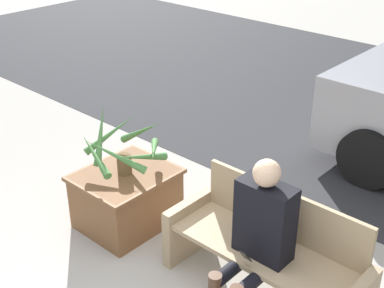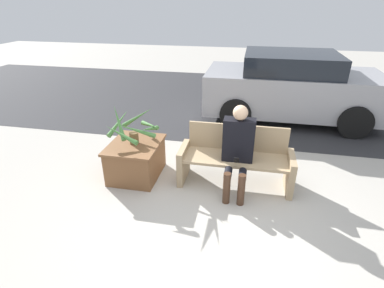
{
  "view_description": "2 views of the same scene",
  "coord_description": "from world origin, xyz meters",
  "px_view_note": "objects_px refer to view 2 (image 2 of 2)",
  "views": [
    {
      "loc": [
        2.09,
        -1.99,
        3.15
      ],
      "look_at": [
        -0.83,
        1.25,
        0.9
      ],
      "focal_mm": 50.0,
      "sensor_mm": 36.0,
      "label": 1
    },
    {
      "loc": [
        0.38,
        -3.08,
        2.63
      ],
      "look_at": [
        -0.43,
        0.94,
        0.61
      ],
      "focal_mm": 28.0,
      "sensor_mm": 36.0,
      "label": 2
    }
  ],
  "objects_px": {
    "parked_car": "(291,87)",
    "potted_plant": "(134,127)",
    "planter_box": "(136,158)",
    "bench": "(236,159)",
    "person_seated": "(238,146)"
  },
  "relations": [
    {
      "from": "parked_car",
      "to": "potted_plant",
      "type": "bearing_deg",
      "value": -129.46
    },
    {
      "from": "planter_box",
      "to": "potted_plant",
      "type": "bearing_deg",
      "value": -49.71
    },
    {
      "from": "bench",
      "to": "planter_box",
      "type": "bearing_deg",
      "value": -175.79
    },
    {
      "from": "planter_box",
      "to": "parked_car",
      "type": "height_order",
      "value": "parked_car"
    },
    {
      "from": "person_seated",
      "to": "planter_box",
      "type": "height_order",
      "value": "person_seated"
    },
    {
      "from": "bench",
      "to": "potted_plant",
      "type": "xyz_separation_m",
      "value": [
        -1.56,
        -0.13,
        0.44
      ]
    },
    {
      "from": "parked_car",
      "to": "person_seated",
      "type": "bearing_deg",
      "value": -107.64
    },
    {
      "from": "bench",
      "to": "person_seated",
      "type": "height_order",
      "value": "person_seated"
    },
    {
      "from": "person_seated",
      "to": "parked_car",
      "type": "height_order",
      "value": "parked_car"
    },
    {
      "from": "bench",
      "to": "planter_box",
      "type": "xyz_separation_m",
      "value": [
        -1.57,
        -0.12,
        -0.11
      ]
    },
    {
      "from": "person_seated",
      "to": "parked_car",
      "type": "distance_m",
      "value": 3.37
    },
    {
      "from": "parked_car",
      "to": "bench",
      "type": "bearing_deg",
      "value": -109.01
    },
    {
      "from": "bench",
      "to": "potted_plant",
      "type": "height_order",
      "value": "potted_plant"
    },
    {
      "from": "bench",
      "to": "person_seated",
      "type": "xyz_separation_m",
      "value": [
        0.02,
        -0.18,
        0.3
      ]
    },
    {
      "from": "person_seated",
      "to": "potted_plant",
      "type": "bearing_deg",
      "value": 178.14
    }
  ]
}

